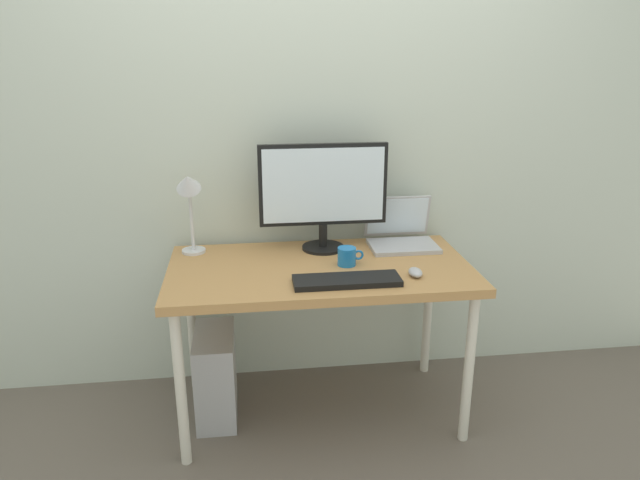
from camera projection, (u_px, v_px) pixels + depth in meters
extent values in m
plane|color=#665B51|center=(320.00, 410.00, 2.83)|extent=(6.00, 6.00, 0.00)
cube|color=silver|center=(309.00, 127.00, 2.80)|extent=(4.40, 0.04, 2.60)
cube|color=#B7844C|center=(320.00, 270.00, 2.60)|extent=(1.33, 0.70, 0.04)
cylinder|color=silver|center=(181.00, 389.00, 2.37)|extent=(0.04, 0.04, 0.71)
cylinder|color=silver|center=(469.00, 369.00, 2.52)|extent=(0.04, 0.04, 0.71)
cylinder|color=silver|center=(192.00, 324.00, 2.92)|extent=(0.04, 0.04, 0.71)
cylinder|color=silver|center=(428.00, 311.00, 3.06)|extent=(0.04, 0.04, 0.71)
cylinder|color=black|center=(323.00, 247.00, 2.80)|extent=(0.20, 0.20, 0.01)
cylinder|color=black|center=(323.00, 235.00, 2.78)|extent=(0.04, 0.04, 0.11)
cube|color=black|center=(323.00, 185.00, 2.70)|extent=(0.60, 0.03, 0.38)
cube|color=white|center=(324.00, 185.00, 2.69)|extent=(0.56, 0.01, 0.34)
cube|color=#B2B2B7|center=(403.00, 246.00, 2.81)|extent=(0.32, 0.22, 0.02)
cube|color=#B2B2B7|center=(397.00, 216.00, 2.90)|extent=(0.32, 0.06, 0.21)
cube|color=white|center=(398.00, 216.00, 2.89)|extent=(0.30, 0.04, 0.18)
cylinder|color=silver|center=(194.00, 251.00, 2.76)|extent=(0.11, 0.11, 0.01)
cylinder|color=silver|center=(191.00, 219.00, 2.71)|extent=(0.02, 0.02, 0.30)
cone|color=silver|center=(188.00, 182.00, 2.61)|extent=(0.11, 0.14, 0.13)
cube|color=black|center=(347.00, 281.00, 2.40)|extent=(0.44, 0.14, 0.02)
ellipsoid|color=#B2B2B7|center=(415.00, 272.00, 2.47)|extent=(0.06, 0.09, 0.03)
cylinder|color=#1E72BF|center=(347.00, 256.00, 2.59)|extent=(0.08, 0.08, 0.08)
torus|color=#1E72BF|center=(359.00, 255.00, 2.59)|extent=(0.05, 0.01, 0.05)
cube|color=#B2B2B7|center=(216.00, 375.00, 2.74)|extent=(0.18, 0.36, 0.42)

